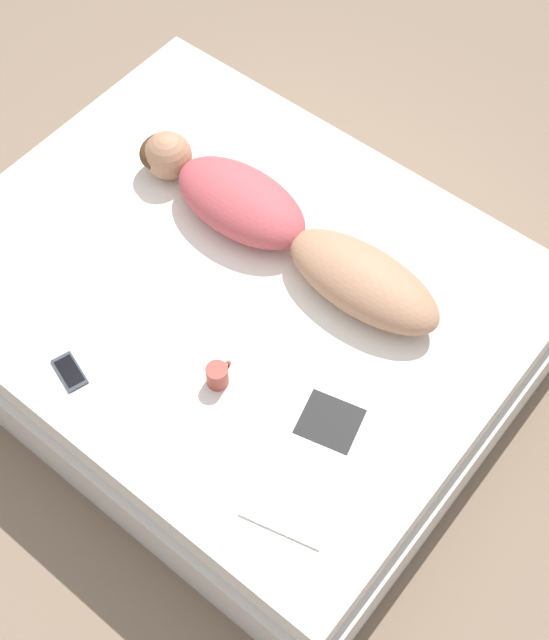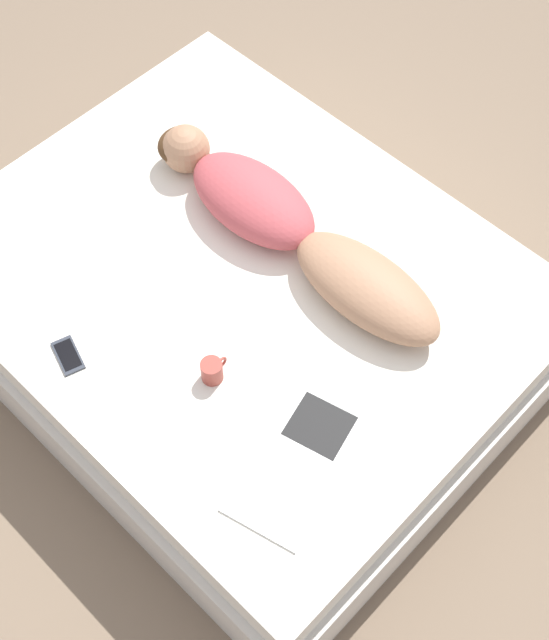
# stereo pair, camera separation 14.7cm
# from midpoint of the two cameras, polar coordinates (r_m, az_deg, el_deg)

# --- Properties ---
(ground_plane) EXTENTS (12.00, 12.00, 0.00)m
(ground_plane) POSITION_cam_midpoint_polar(r_m,az_deg,el_deg) (3.62, -3.56, -1.42)
(ground_plane) COLOR #7A6651
(bed) EXTENTS (1.71, 2.11, 0.46)m
(bed) POSITION_cam_midpoint_polar(r_m,az_deg,el_deg) (3.43, -3.76, 0.50)
(bed) COLOR beige
(bed) RESTS_ON ground_plane
(person) EXTENTS (0.30, 1.34, 0.19)m
(person) POSITION_cam_midpoint_polar(r_m,az_deg,el_deg) (3.25, -1.10, 6.01)
(person) COLOR #A37556
(person) RESTS_ON bed
(open_magazine) EXTENTS (0.60, 0.40, 0.01)m
(open_magazine) POSITION_cam_midpoint_polar(r_m,az_deg,el_deg) (2.88, 1.07, -8.73)
(open_magazine) COLOR white
(open_magazine) RESTS_ON bed
(coffee_mug) EXTENTS (0.11, 0.07, 0.09)m
(coffee_mug) POSITION_cam_midpoint_polar(r_m,az_deg,el_deg) (2.97, -5.08, -3.59)
(coffee_mug) COLOR #993D33
(coffee_mug) RESTS_ON bed
(cell_phone) EXTENTS (0.11, 0.16, 0.01)m
(cell_phone) POSITION_cam_midpoint_polar(r_m,az_deg,el_deg) (3.11, -14.31, -3.28)
(cell_phone) COLOR #333842
(cell_phone) RESTS_ON bed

